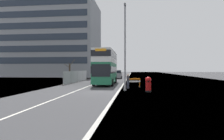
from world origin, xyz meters
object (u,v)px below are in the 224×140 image
(lamppost_foreground, at_px, (125,50))
(car_oncoming_near, at_px, (118,75))
(car_receding_far, at_px, (111,73))
(car_receding_mid, at_px, (106,74))
(red_pillar_postbox, at_px, (148,84))
(pedestrian_at_kerb, at_px, (128,81))
(double_decker_bus, at_px, (106,67))
(roadworks_barrier, at_px, (133,81))

(lamppost_foreground, relative_size, car_oncoming_near, 2.16)
(car_oncoming_near, bearing_deg, car_receding_far, 102.14)
(car_receding_mid, bearing_deg, red_pillar_postbox, -75.02)
(car_receding_mid, xyz_separation_m, pedestrian_at_kerb, (7.39, -32.25, -0.12))
(double_decker_bus, height_order, car_receding_far, double_decker_bus)
(roadworks_barrier, bearing_deg, car_oncoming_near, 100.03)
(car_receding_far, xyz_separation_m, pedestrian_at_kerb, (6.54, -38.98, -0.21))
(double_decker_bus, relative_size, pedestrian_at_kerb, 6.14)
(lamppost_foreground, xyz_separation_m, roadworks_barrier, (0.91, 4.01, -3.68))
(pedestrian_at_kerb, bearing_deg, double_decker_bus, 120.57)
(roadworks_barrier, height_order, car_receding_far, car_receding_far)
(car_receding_far, bearing_deg, pedestrian_at_kerb, -80.47)
(red_pillar_postbox, xyz_separation_m, pedestrian_at_kerb, (-2.13, 3.34, 0.02))
(lamppost_foreground, relative_size, red_pillar_postbox, 6.04)
(car_receding_far, height_order, pedestrian_at_kerb, car_receding_far)
(car_receding_mid, height_order, car_receding_far, car_receding_far)
(red_pillar_postbox, xyz_separation_m, car_receding_far, (-8.67, 42.32, 0.23))
(lamppost_foreground, height_order, car_receding_far, lamppost_foreground)
(car_receding_far, bearing_deg, lamppost_foreground, -81.34)
(red_pillar_postbox, bearing_deg, car_receding_far, 101.58)
(double_decker_bus, relative_size, lamppost_foreground, 1.13)
(double_decker_bus, bearing_deg, roadworks_barrier, -45.44)
(roadworks_barrier, distance_m, car_oncoming_near, 21.89)
(lamppost_foreground, bearing_deg, pedestrian_at_kerb, 83.50)
(roadworks_barrier, bearing_deg, car_receding_far, 100.92)
(roadworks_barrier, relative_size, car_receding_far, 0.39)
(red_pillar_postbox, bearing_deg, car_receding_mid, 104.98)
(double_decker_bus, relative_size, car_receding_far, 2.34)
(red_pillar_postbox, distance_m, roadworks_barrier, 5.29)
(lamppost_foreground, distance_m, roadworks_barrier, 5.52)
(car_receding_far, bearing_deg, double_decker_bus, -84.79)
(lamppost_foreground, relative_size, roadworks_barrier, 5.31)
(red_pillar_postbox, height_order, pedestrian_at_kerb, pedestrian_at_kerb)
(car_oncoming_near, relative_size, car_receding_far, 0.96)
(lamppost_foreground, height_order, car_receding_mid, lamppost_foreground)
(car_oncoming_near, bearing_deg, lamppost_foreground, -83.51)
(double_decker_bus, bearing_deg, pedestrian_at_kerb, -59.43)
(lamppost_foreground, xyz_separation_m, car_receding_far, (-6.28, 41.25, -3.36))
(red_pillar_postbox, bearing_deg, lamppost_foreground, 155.92)
(car_receding_mid, distance_m, car_receding_far, 6.78)
(car_oncoming_near, distance_m, car_receding_mid, 9.90)
(red_pillar_postbox, relative_size, pedestrian_at_kerb, 0.90)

